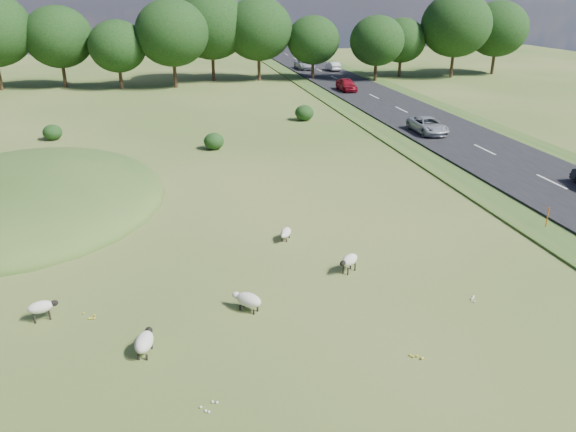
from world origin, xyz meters
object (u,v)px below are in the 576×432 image
object	(u,v)px
car_1	(346,84)
sheep_4	(248,300)
car_0	(428,125)
car_4	(305,64)
sheep_2	(286,233)
marker_post	(547,218)
sheep_1	(144,341)
sheep_5	(86,229)
car_3	(333,66)
sheep_0	(41,307)
sheep_3	(349,260)

from	to	relation	value
car_1	sheep_4	bearing A→B (deg)	-112.06
car_0	car_1	bearing A→B (deg)	90.00
car_4	sheep_2	bearing A→B (deg)	-104.73
marker_post	car_4	size ratio (longest dim) A/B	0.23
sheep_4	car_1	size ratio (longest dim) A/B	0.28
car_0	car_4	xyz separation A→B (m)	(0.00, 43.62, 0.07)
sheep_1	car_0	xyz separation A→B (m)	(22.98, 26.81, 0.42)
sheep_2	car_4	xyz separation A→B (m)	(16.37, 62.28, 0.58)
sheep_5	car_4	world-z (taller)	car_4
sheep_4	car_4	size ratio (longest dim) A/B	0.24
marker_post	sheep_1	size ratio (longest dim) A/B	0.87
sheep_1	sheep_2	size ratio (longest dim) A/B	1.24
car_3	car_1	bearing A→B (deg)	78.30
sheep_0	sheep_3	world-z (taller)	sheep_3
car_4	marker_post	bearing A→B (deg)	-92.59
sheep_2	sheep_1	bearing A→B (deg)	-11.75
sheep_5	sheep_2	bearing A→B (deg)	-139.23
sheep_0	car_4	world-z (taller)	car_4
sheep_0	car_3	world-z (taller)	car_3
sheep_2	car_0	size ratio (longest dim) A/B	0.24
sheep_3	car_4	bearing A→B (deg)	-139.95
sheep_0	car_3	bearing A→B (deg)	48.63
car_3	sheep_4	bearing A→B (deg)	70.72
sheep_2	car_1	distance (m)	44.31
sheep_0	sheep_2	world-z (taller)	sheep_0
sheep_2	sheep_5	xyz separation A→B (m)	(-9.62, 2.22, 0.17)
sheep_2	sheep_5	world-z (taller)	sheep_5
sheep_2	sheep_4	world-z (taller)	sheep_4
sheep_0	car_4	distance (m)	72.57
car_3	sheep_5	bearing A→B (deg)	62.53
sheep_2	car_1	world-z (taller)	car_1
sheep_3	sheep_1	bearing A→B (deg)	-11.57
sheep_4	sheep_1	bearing A→B (deg)	70.35
sheep_4	car_1	distance (m)	51.05
sheep_3	car_4	distance (m)	67.76
sheep_0	car_1	world-z (taller)	car_1
sheep_4	sheep_3	bearing A→B (deg)	-112.72
sheep_5	sheep_3	bearing A→B (deg)	-154.17
car_0	car_4	size ratio (longest dim) A/B	0.91
sheep_5	car_3	distance (m)	64.59
sheep_0	sheep_3	bearing A→B (deg)	-10.37
sheep_2	sheep_3	xyz separation A→B (m)	(1.99, -3.93, 0.19)
sheep_3	car_0	distance (m)	26.79
sheep_3	sheep_5	xyz separation A→B (m)	(-11.61, 6.15, -0.02)
sheep_0	sheep_3	xyz separation A→B (m)	(12.38, 1.24, 0.03)
sheep_0	car_3	xyz separation A→B (m)	(30.56, 64.70, 0.36)
sheep_1	car_4	world-z (taller)	car_4
marker_post	car_3	bearing A→B (deg)	83.75
sheep_1	sheep_5	size ratio (longest dim) A/B	1.25
sheep_1	sheep_3	distance (m)	9.58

